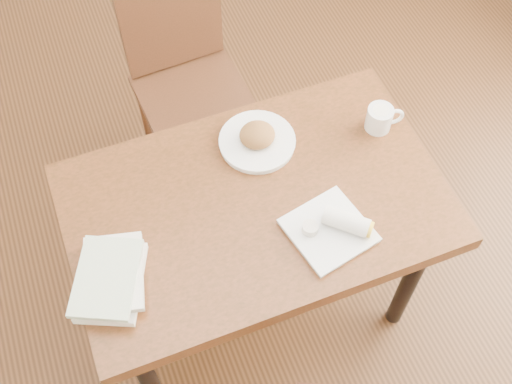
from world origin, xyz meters
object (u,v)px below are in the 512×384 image
object	(u,v)px
table	(256,216)
book_stack	(111,278)
plate_scone	(257,139)
coffee_mug	(380,118)
plate_burrito	(334,228)
chair_far	(185,71)

from	to	relation	value
table	book_stack	world-z (taller)	book_stack
plate_scone	coffee_mug	bearing A→B (deg)	-11.15
book_stack	coffee_mug	bearing A→B (deg)	13.56
plate_scone	coffee_mug	xyz separation A→B (m)	(0.40, -0.08, 0.02)
table	book_stack	bearing A→B (deg)	-167.17
coffee_mug	book_stack	bearing A→B (deg)	-166.44
table	book_stack	size ratio (longest dim) A/B	3.89
plate_scone	book_stack	size ratio (longest dim) A/B	0.84
table	plate_burrito	world-z (taller)	plate_burrito
plate_scone	chair_far	bearing A→B (deg)	97.58
coffee_mug	plate_burrito	world-z (taller)	coffee_mug
table	plate_scone	xyz separation A→B (m)	(0.08, 0.20, 0.12)
chair_far	table	bearing A→B (deg)	-90.43
book_stack	chair_far	bearing A→B (deg)	61.46
chair_far	plate_scone	xyz separation A→B (m)	(0.08, -0.58, 0.23)
chair_far	plate_scone	world-z (taller)	chair_far
plate_scone	plate_burrito	xyz separation A→B (m)	(0.09, -0.39, -0.00)
plate_burrito	book_stack	bearing A→B (deg)	173.40
plate_scone	book_stack	world-z (taller)	plate_scone
plate_scone	coffee_mug	world-z (taller)	coffee_mug
plate_scone	table	bearing A→B (deg)	-112.35
table	coffee_mug	distance (m)	0.52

